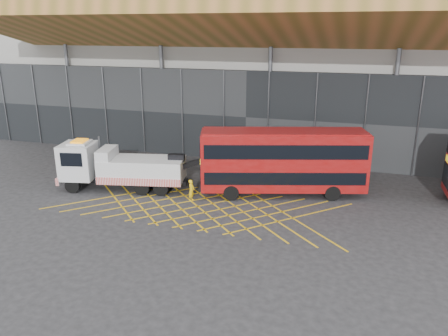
% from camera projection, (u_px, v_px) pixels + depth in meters
% --- Properties ---
extents(ground_plane, '(120.00, 120.00, 0.00)m').
position_uv_depth(ground_plane, '(176.00, 204.00, 29.85)').
color(ground_plane, '#252528').
extents(road_markings, '(19.96, 7.16, 0.01)m').
position_uv_depth(road_markings, '(198.00, 206.00, 29.40)').
color(road_markings, gold).
rests_on(road_markings, ground_plane).
extents(construction_building, '(55.00, 23.97, 18.00)m').
position_uv_depth(construction_building, '(264.00, 55.00, 43.32)').
color(construction_building, '#989792').
rests_on(construction_building, ground_plane).
extents(recovery_truck, '(10.83, 4.37, 3.76)m').
position_uv_depth(recovery_truck, '(118.00, 167.00, 32.09)').
color(recovery_truck, black).
rests_on(recovery_truck, ground_plane).
extents(bus_towed, '(11.83, 5.85, 4.71)m').
position_uv_depth(bus_towed, '(283.00, 160.00, 30.81)').
color(bus_towed, maroon).
rests_on(bus_towed, ground_plane).
extents(worker, '(0.40, 0.58, 1.52)m').
position_uv_depth(worker, '(191.00, 190.00, 30.19)').
color(worker, yellow).
rests_on(worker, ground_plane).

